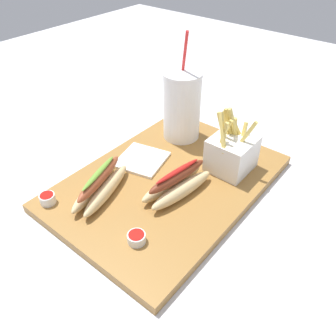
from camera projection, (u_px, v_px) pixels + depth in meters
ground_plane at (168, 189)px, 0.76m from camera, size 2.40×2.40×0.02m
food_tray at (168, 182)px, 0.75m from camera, size 0.49×0.35×0.02m
soda_cup at (182, 106)px, 0.83m from camera, size 0.09×0.09×0.26m
fries_basket at (232, 152)px, 0.75m from camera, size 0.10×0.09×0.15m
hot_dog_1 at (100, 185)px, 0.69m from camera, size 0.17×0.10×0.06m
hot_dog_2 at (177, 184)px, 0.70m from camera, size 0.17×0.08×0.06m
ketchup_cup_1 at (136, 238)px, 0.60m from camera, size 0.03×0.03×0.02m
ketchup_cup_2 at (47, 198)px, 0.68m from camera, size 0.03×0.03×0.02m
napkin_stack at (142, 160)px, 0.79m from camera, size 0.12×0.12×0.01m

